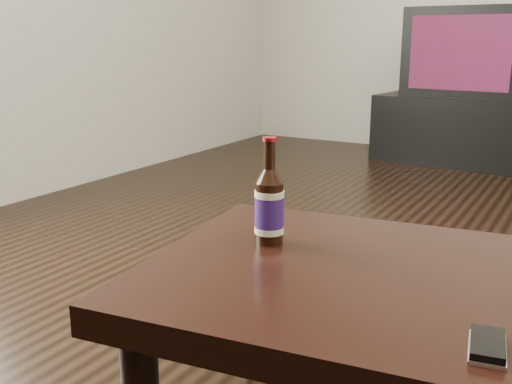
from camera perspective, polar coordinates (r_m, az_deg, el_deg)
The scene contains 5 objects.
tv_stand at distance 4.10m, azimuth 19.19°, elevation 5.62°, with size 1.07×0.53×0.43m, color black.
tv at distance 4.06m, azimuth 19.76°, elevation 12.41°, with size 0.77×0.52×0.55m.
coffee_table at distance 1.07m, azimuth 18.35°, elevation -11.02°, with size 1.14×0.75×0.40m.
beer_bottle at distance 1.16m, azimuth 1.28°, elevation -1.39°, with size 0.06×0.06×0.21m.
phone at distance 0.85m, azimuth 21.17°, elevation -13.53°, with size 0.06×0.10×0.02m.
Camera 1 is at (-0.04, -1.33, 0.79)m, focal length 42.00 mm.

